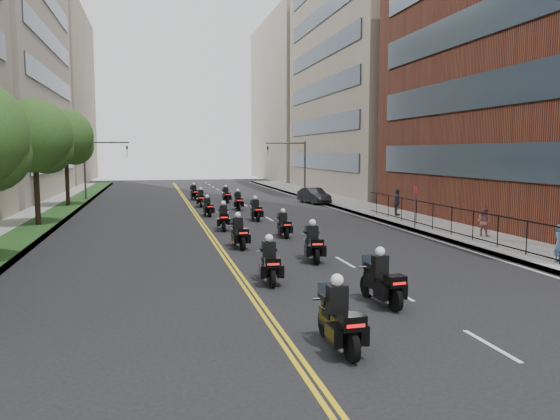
# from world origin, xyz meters

# --- Properties ---
(ground) EXTENTS (160.00, 160.00, 0.00)m
(ground) POSITION_xyz_m (0.00, 0.00, 0.00)
(ground) COLOR black
(ground) RESTS_ON ground
(sidewalk_right) EXTENTS (4.00, 90.00, 0.15)m
(sidewalk_right) POSITION_xyz_m (12.00, 25.00, 0.07)
(sidewalk_right) COLOR gray
(sidewalk_right) RESTS_ON ground
(sidewalk_left) EXTENTS (4.00, 90.00, 0.15)m
(sidewalk_left) POSITION_xyz_m (-12.00, 25.00, 0.07)
(sidewalk_left) COLOR gray
(sidewalk_left) RESTS_ON ground
(grass_strip) EXTENTS (2.00, 90.00, 0.04)m
(grass_strip) POSITION_xyz_m (-11.20, 25.00, 0.17)
(grass_strip) COLOR #193915
(grass_strip) RESTS_ON sidewalk_left
(building_right_tan) EXTENTS (15.11, 28.00, 30.00)m
(building_right_tan) POSITION_xyz_m (21.48, 48.00, 15.00)
(building_right_tan) COLOR gray
(building_right_tan) RESTS_ON ground
(building_right_far) EXTENTS (15.00, 28.00, 26.00)m
(building_right_far) POSITION_xyz_m (21.50, 78.00, 13.00)
(building_right_far) COLOR gray
(building_right_far) RESTS_ON ground
(building_left_far) EXTENTS (16.00, 28.00, 26.00)m
(building_left_far) POSITION_xyz_m (-22.00, 78.00, 13.00)
(building_left_far) COLOR gray
(building_left_far) RESTS_ON ground
(iron_fence) EXTENTS (0.05, 28.00, 1.50)m
(iron_fence) POSITION_xyz_m (11.00, 12.00, 0.90)
(iron_fence) COLOR black
(iron_fence) RESTS_ON sidewalk_right
(street_trees) EXTENTS (4.40, 38.40, 7.98)m
(street_trees) POSITION_xyz_m (-11.05, 18.61, 5.13)
(street_trees) COLOR #332316
(street_trees) RESTS_ON ground
(traffic_signal_right) EXTENTS (4.09, 0.20, 5.60)m
(traffic_signal_right) POSITION_xyz_m (9.54, 42.00, 3.70)
(traffic_signal_right) COLOR #3F3F44
(traffic_signal_right) RESTS_ON ground
(traffic_signal_left) EXTENTS (4.09, 0.20, 5.60)m
(traffic_signal_left) POSITION_xyz_m (-9.54, 42.00, 3.70)
(traffic_signal_left) COLOR #3F3F44
(traffic_signal_left) RESTS_ON ground
(motorcycle_0) EXTENTS (0.56, 2.38, 1.76)m
(motorcycle_0) POSITION_xyz_m (-0.38, 0.54, 0.69)
(motorcycle_0) COLOR black
(motorcycle_0) RESTS_ON ground
(motorcycle_1) EXTENTS (0.66, 2.34, 1.73)m
(motorcycle_1) POSITION_xyz_m (2.11, 3.80, 0.68)
(motorcycle_1) COLOR black
(motorcycle_1) RESTS_ON ground
(motorcycle_2) EXTENTS (0.61, 2.29, 1.69)m
(motorcycle_2) POSITION_xyz_m (-0.56, 7.25, 0.67)
(motorcycle_2) COLOR black
(motorcycle_2) RESTS_ON ground
(motorcycle_3) EXTENTS (0.67, 2.36, 1.74)m
(motorcycle_3) POSITION_xyz_m (1.99, 10.54, 0.69)
(motorcycle_3) COLOR black
(motorcycle_3) RESTS_ON ground
(motorcycle_4) EXTENTS (0.61, 2.30, 1.69)m
(motorcycle_4) POSITION_xyz_m (-0.54, 14.35, 0.67)
(motorcycle_4) COLOR black
(motorcycle_4) RESTS_ON ground
(motorcycle_5) EXTENTS (0.47, 2.06, 1.52)m
(motorcycle_5) POSITION_xyz_m (2.30, 17.11, 0.60)
(motorcycle_5) COLOR black
(motorcycle_5) RESTS_ON ground
(motorcycle_6) EXTENTS (0.61, 2.30, 1.70)m
(motorcycle_6) POSITION_xyz_m (-0.48, 20.45, 0.67)
(motorcycle_6) COLOR black
(motorcycle_6) RESTS_ON ground
(motorcycle_7) EXTENTS (0.51, 2.23, 1.64)m
(motorcycle_7) POSITION_xyz_m (2.14, 24.30, 0.65)
(motorcycle_7) COLOR black
(motorcycle_7) RESTS_ON ground
(motorcycle_8) EXTENTS (0.61, 2.06, 1.52)m
(motorcycle_8) POSITION_xyz_m (-0.71, 27.57, 0.60)
(motorcycle_8) COLOR black
(motorcycle_8) RESTS_ON ground
(motorcycle_9) EXTENTS (0.52, 2.24, 1.65)m
(motorcycle_9) POSITION_xyz_m (2.04, 31.25, 0.65)
(motorcycle_9) COLOR black
(motorcycle_9) RESTS_ON ground
(motorcycle_10) EXTENTS (0.52, 2.21, 1.63)m
(motorcycle_10) POSITION_xyz_m (-0.59, 34.37, 0.64)
(motorcycle_10) COLOR black
(motorcycle_10) RESTS_ON ground
(motorcycle_11) EXTENTS (0.53, 2.16, 1.60)m
(motorcycle_11) POSITION_xyz_m (1.93, 37.62, 0.63)
(motorcycle_11) COLOR black
(motorcycle_11) RESTS_ON ground
(motorcycle_12) EXTENTS (0.66, 2.22, 1.64)m
(motorcycle_12) POSITION_xyz_m (-0.66, 41.11, 0.65)
(motorcycle_12) COLOR black
(motorcycle_12) RESTS_ON ground
(parked_sedan) EXTENTS (2.11, 4.34, 1.37)m
(parked_sedan) POSITION_xyz_m (9.40, 35.14, 0.68)
(parked_sedan) COLOR black
(parked_sedan) RESTS_ON ground
(pedestrian_a) EXTENTS (0.45, 0.61, 1.52)m
(pedestrian_a) POSITION_xyz_m (11.20, 7.31, 0.91)
(pedestrian_a) COLOR #4B648A
(pedestrian_a) RESTS_ON sidewalk_right
(pedestrian_b) EXTENTS (0.87, 0.93, 1.52)m
(pedestrian_b) POSITION_xyz_m (12.32, 14.07, 0.91)
(pedestrian_b) COLOR #91524F
(pedestrian_b) RESTS_ON sidewalk_right
(pedestrian_c) EXTENTS (0.60, 1.13, 1.84)m
(pedestrian_c) POSITION_xyz_m (11.94, 23.69, 1.07)
(pedestrian_c) COLOR #3B3C42
(pedestrian_c) RESTS_ON sidewalk_right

